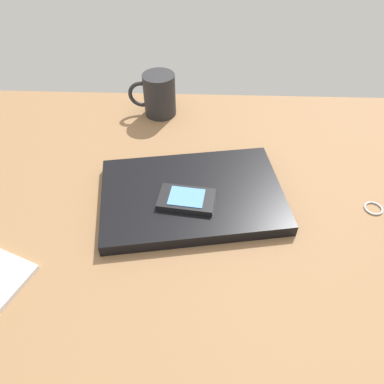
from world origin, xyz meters
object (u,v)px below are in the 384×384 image
object	(u,v)px
cell_phone_on_laptop	(186,200)
key_ring	(374,208)
laptop_closed	(192,195)
coffee_mug	(158,95)

from	to	relation	value
cell_phone_on_laptop	key_ring	size ratio (longest dim) A/B	3.12
laptop_closed	cell_phone_on_laptop	world-z (taller)	cell_phone_on_laptop
laptop_closed	cell_phone_on_laptop	xyz separation A→B (cm)	(0.84, 2.87, 1.67)
laptop_closed	coffee_mug	bearing A→B (deg)	-82.49
coffee_mug	key_ring	distance (cm)	50.86
laptop_closed	key_ring	size ratio (longest dim) A/B	9.77
coffee_mug	key_ring	xyz separation A→B (cm)	(-41.16, 29.51, -4.69)
laptop_closed	coffee_mug	distance (cm)	30.00
coffee_mug	cell_phone_on_laptop	bearing A→B (deg)	104.19
laptop_closed	key_ring	bearing A→B (deg)	168.51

